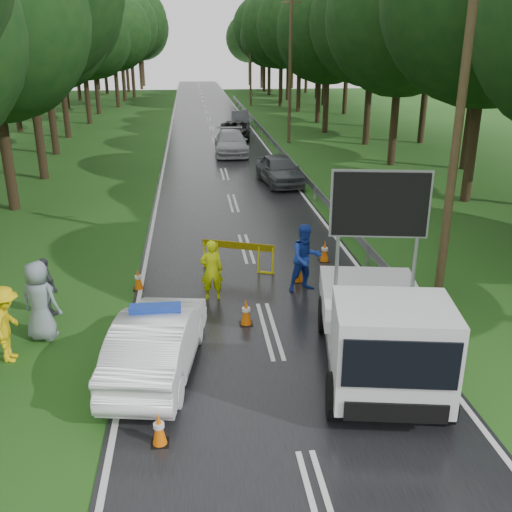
{
  "coord_description": "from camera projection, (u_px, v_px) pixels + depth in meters",
  "views": [
    {
      "loc": [
        -1.75,
        -12.39,
        6.62
      ],
      "look_at": [
        -0.13,
        1.8,
        1.3
      ],
      "focal_mm": 40.0,
      "sensor_mm": 36.0,
      "label": 1
    }
  ],
  "objects": [
    {
      "name": "queue_car_fourth",
      "position": [
        240.0,
        119.0,
        48.16
      ],
      "size": [
        1.55,
        4.08,
        1.33
      ],
      "primitive_type": "imported",
      "rotation": [
        0.0,
        0.0,
        -0.04
      ],
      "color": "#3E3F45",
      "rests_on": "ground"
    },
    {
      "name": "bystander_mid",
      "position": [
        46.0,
        287.0,
        14.57
      ],
      "size": [
        0.93,
        0.93,
        1.58
      ],
      "primitive_type": "imported",
      "rotation": [
        0.0,
        0.0,
        2.35
      ],
      "color": "#3A3C40",
      "rests_on": "ground"
    },
    {
      "name": "cone_near_left",
      "position": [
        159.0,
        429.0,
        9.94
      ],
      "size": [
        0.31,
        0.31,
        0.66
      ],
      "color": "black",
      "rests_on": "ground"
    },
    {
      "name": "cone_far",
      "position": [
        299.0,
        270.0,
        16.79
      ],
      "size": [
        0.36,
        0.36,
        0.75
      ],
      "color": "black",
      "rests_on": "ground"
    },
    {
      "name": "ground",
      "position": [
        270.0,
        330.0,
        14.04
      ],
      "size": [
        160.0,
        160.0,
        0.0
      ],
      "primitive_type": "plane",
      "color": "#1D4714",
      "rests_on": "ground"
    },
    {
      "name": "queue_car_first",
      "position": [
        279.0,
        170.0,
        28.47
      ],
      "size": [
        2.21,
        4.45,
        1.46
      ],
      "primitive_type": "imported",
      "rotation": [
        0.0,
        0.0,
        0.12
      ],
      "color": "#45484D",
      "rests_on": "ground"
    },
    {
      "name": "utility_pole_near",
      "position": [
        460.0,
        108.0,
        14.68
      ],
      "size": [
        1.4,
        0.24,
        10.0
      ],
      "color": "#44351F",
      "rests_on": "ground"
    },
    {
      "name": "guardrail",
      "position": [
        265.0,
        132.0,
        41.86
      ],
      "size": [
        0.12,
        60.06,
        0.7
      ],
      "color": "gray",
      "rests_on": "ground"
    },
    {
      "name": "officer",
      "position": [
        212.0,
        270.0,
        15.46
      ],
      "size": [
        0.64,
        0.43,
        1.72
      ],
      "primitive_type": "imported",
      "rotation": [
        0.0,
        0.0,
        3.17
      ],
      "color": "#DFF70D",
      "rests_on": "ground"
    },
    {
      "name": "cone_right",
      "position": [
        325.0,
        251.0,
        18.36
      ],
      "size": [
        0.34,
        0.34,
        0.72
      ],
      "color": "black",
      "rests_on": "ground"
    },
    {
      "name": "queue_car_second",
      "position": [
        231.0,
        143.0,
        36.25
      ],
      "size": [
        2.16,
        5.1,
        1.47
      ],
      "primitive_type": "imported",
      "rotation": [
        0.0,
        0.0,
        -0.02
      ],
      "color": "#B0B3B9",
      "rests_on": "ground"
    },
    {
      "name": "utility_pole_far",
      "position": [
        250.0,
        59.0,
        63.1
      ],
      "size": [
        1.4,
        0.24,
        10.0
      ],
      "color": "#44351F",
      "rests_on": "ground"
    },
    {
      "name": "cone_left_mid",
      "position": [
        138.0,
        279.0,
        16.27
      ],
      "size": [
        0.31,
        0.31,
        0.65
      ],
      "color": "black",
      "rests_on": "ground"
    },
    {
      "name": "civilian",
      "position": [
        306.0,
        258.0,
        16.0
      ],
      "size": [
        1.11,
        0.95,
        1.96
      ],
      "primitive_type": "imported",
      "rotation": [
        0.0,
        0.0,
        0.24
      ],
      "color": "#1837A1",
      "rests_on": "ground"
    },
    {
      "name": "cone_center",
      "position": [
        246.0,
        312.0,
        14.2
      ],
      "size": [
        0.34,
        0.34,
        0.71
      ],
      "color": "black",
      "rests_on": "ground"
    },
    {
      "name": "work_truck",
      "position": [
        381.0,
        329.0,
        11.73
      ],
      "size": [
        3.1,
        5.45,
        4.11
      ],
      "rotation": [
        0.0,
        0.0,
        -0.17
      ],
      "color": "gray",
      "rests_on": "ground"
    },
    {
      "name": "bystander_left",
      "position": [
        7.0,
        324.0,
        12.45
      ],
      "size": [
        0.69,
        1.15,
        1.75
      ],
      "primitive_type": "imported",
      "rotation": [
        0.0,
        0.0,
        1.61
      ],
      "color": "yellow",
      "rests_on": "ground"
    },
    {
      "name": "barrier",
      "position": [
        238.0,
        249.0,
        17.46
      ],
      "size": [
        2.15,
        0.89,
        0.95
      ],
      "rotation": [
        0.0,
        0.0,
        -0.38
      ],
      "color": "yellow",
      "rests_on": "ground"
    },
    {
      "name": "police_sedan",
      "position": [
        157.0,
        342.0,
        12.06
      ],
      "size": [
        2.2,
        4.48,
        1.55
      ],
      "rotation": [
        0.0,
        0.0,
        2.97
      ],
      "color": "white",
      "rests_on": "ground"
    },
    {
      "name": "utility_pole_mid",
      "position": [
        290.0,
        68.0,
        38.89
      ],
      "size": [
        1.4,
        0.24,
        10.0
      ],
      "color": "#44351F",
      "rests_on": "ground"
    },
    {
      "name": "road",
      "position": [
        215.0,
        140.0,
        41.97
      ],
      "size": [
        7.0,
        140.0,
        0.02
      ],
      "primitive_type": "cube",
      "color": "black",
      "rests_on": "ground"
    },
    {
      "name": "bystander_right",
      "position": [
        40.0,
        301.0,
        13.35
      ],
      "size": [
        1.12,
        0.93,
        1.96
      ],
      "primitive_type": "imported",
      "rotation": [
        0.0,
        0.0,
        2.77
      ],
      "color": "gray",
      "rests_on": "ground"
    },
    {
      "name": "queue_car_third",
      "position": [
        235.0,
        130.0,
        42.02
      ],
      "size": [
        2.5,
        4.82,
        1.3
      ],
      "primitive_type": "imported",
      "rotation": [
        0.0,
        0.0,
        -0.07
      ],
      "color": "black",
      "rests_on": "ground"
    }
  ]
}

